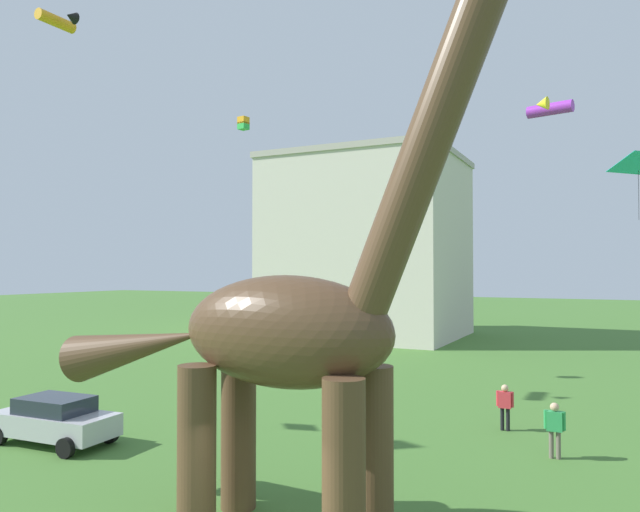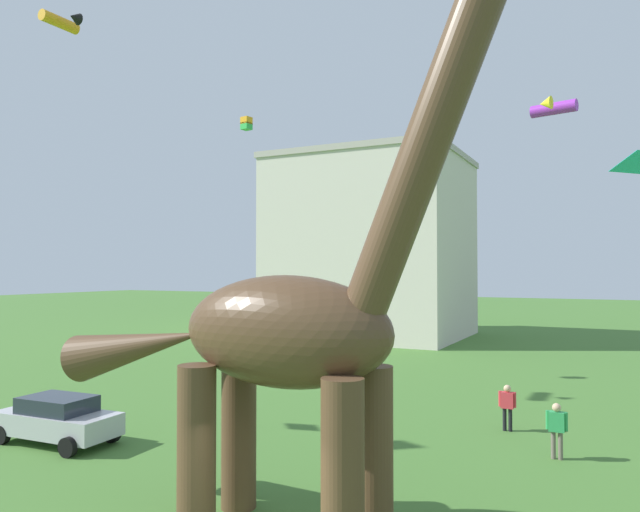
{
  "view_description": "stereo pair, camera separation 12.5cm",
  "coord_description": "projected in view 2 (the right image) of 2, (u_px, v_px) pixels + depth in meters",
  "views": [
    {
      "loc": [
        6.5,
        -9.0,
        5.75
      ],
      "look_at": [
        0.3,
        3.59,
        6.09
      ],
      "focal_mm": 33.38,
      "sensor_mm": 36.0,
      "label": 1
    },
    {
      "loc": [
        6.61,
        -8.95,
        5.75
      ],
      "look_at": [
        0.3,
        3.59,
        6.09
      ],
      "focal_mm": 33.38,
      "sensor_mm": 36.0,
      "label": 2
    }
  ],
  "objects": [
    {
      "name": "person_photographer",
      "position": [
        507.0,
        403.0,
        21.26
      ],
      "size": [
        0.61,
        0.27,
        1.64
      ],
      "rotation": [
        0.0,
        0.0,
        0.26
      ],
      "color": "black",
      "rests_on": "ground_plane"
    },
    {
      "name": "kite_near_high",
      "position": [
        246.0,
        123.0,
        32.31
      ],
      "size": [
        0.55,
        0.55,
        0.68
      ],
      "color": "orange"
    },
    {
      "name": "kite_apex",
      "position": [
        63.0,
        21.0,
        27.6
      ],
      "size": [
        1.61,
        1.9,
        0.55
      ],
      "color": "orange"
    },
    {
      "name": "parked_sedan_left",
      "position": [
        57.0,
        419.0,
        19.75
      ],
      "size": [
        4.29,
        2.03,
        1.55
      ],
      "rotation": [
        0.0,
        0.0,
        0.05
      ],
      "color": "#B7B7BC",
      "rests_on": "ground_plane"
    },
    {
      "name": "background_building_block",
      "position": [
        372.0,
        246.0,
        52.13
      ],
      "size": [
        15.68,
        13.89,
        15.65
      ],
      "color": "beige",
      "rests_on": "ground_plane"
    },
    {
      "name": "person_strolling_adult",
      "position": [
        557.0,
        425.0,
        18.08
      ],
      "size": [
        0.63,
        0.28,
        1.7
      ],
      "rotation": [
        0.0,
        0.0,
        3.09
      ],
      "color": "#6B6056",
      "rests_on": "ground_plane"
    },
    {
      "name": "kite_mid_right",
      "position": [
        552.0,
        108.0,
        32.42
      ],
      "size": [
        2.51,
        2.31,
        0.71
      ],
      "color": "purple"
    },
    {
      "name": "dinosaur_sculpture",
      "position": [
        282.0,
        331.0,
        13.02
      ],
      "size": [
        11.67,
        2.47,
        12.19
      ],
      "rotation": [
        0.0,
        0.0,
        0.3
      ],
      "color": "#513823",
      "rests_on": "ground_plane"
    }
  ]
}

